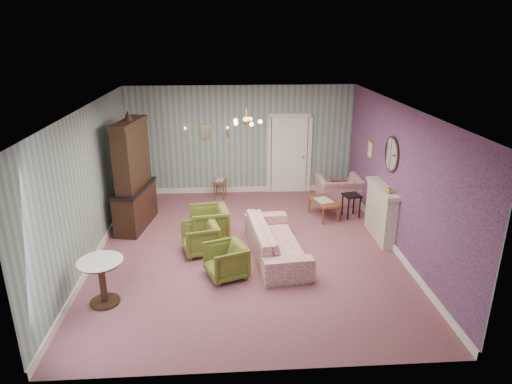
{
  "coord_description": "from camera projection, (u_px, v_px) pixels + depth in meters",
  "views": [
    {
      "loc": [
        -0.37,
        -8.28,
        4.24
      ],
      "look_at": [
        0.2,
        0.4,
        1.1
      ],
      "focal_mm": 31.67,
      "sensor_mm": 36.0,
      "label": 1
    }
  ],
  "objects": [
    {
      "name": "sconce_right",
      "position": [
        228.0,
        132.0,
        11.86
      ],
      "size": [
        0.16,
        0.12,
        0.3
      ],
      "primitive_type": null,
      "color": "gold",
      "rests_on": "wall_back"
    },
    {
      "name": "ceiling",
      "position": [
        247.0,
        107.0,
        8.25
      ],
      "size": [
        7.0,
        7.0,
        0.0
      ],
      "primitive_type": "plane",
      "rotation": [
        3.14,
        0.0,
        0.0
      ],
      "color": "white",
      "rests_on": "ground"
    },
    {
      "name": "olive_chair_b",
      "position": [
        200.0,
        237.0,
        8.98
      ],
      "size": [
        0.77,
        0.8,
        0.7
      ],
      "primitive_type": "imported",
      "rotation": [
        0.0,
        0.0,
        -1.34
      ],
      "color": "#5D6222",
      "rests_on": "floor"
    },
    {
      "name": "wall_left",
      "position": [
        89.0,
        186.0,
        8.56
      ],
      "size": [
        0.0,
        7.0,
        7.0
      ],
      "primitive_type": "plane",
      "rotation": [
        1.57,
        0.0,
        1.57
      ],
      "color": "slate",
      "rests_on": "ground"
    },
    {
      "name": "side_table_black",
      "position": [
        351.0,
        206.0,
        10.74
      ],
      "size": [
        0.45,
        0.45,
        0.57
      ],
      "primitive_type": null,
      "rotation": [
        0.0,
        0.0,
        0.22
      ],
      "color": "black",
      "rests_on": "floor"
    },
    {
      "name": "pedestal_table",
      "position": [
        103.0,
        282.0,
        7.29
      ],
      "size": [
        0.89,
        0.89,
        0.79
      ],
      "primitive_type": null,
      "rotation": [
        0.0,
        0.0,
        0.26
      ],
      "color": "black",
      "rests_on": "floor"
    },
    {
      "name": "sconce_left",
      "position": [
        185.0,
        133.0,
        11.8
      ],
      "size": [
        0.16,
        0.12,
        0.3
      ],
      "primitive_type": null,
      "color": "gold",
      "rests_on": "wall_back"
    },
    {
      "name": "dresser",
      "position": [
        132.0,
        172.0,
        9.92
      ],
      "size": [
        0.79,
        1.62,
        2.58
      ],
      "primitive_type": null,
      "rotation": [
        0.0,
        0.0,
        -0.17
      ],
      "color": "black",
      "rests_on": "floor"
    },
    {
      "name": "fireplace",
      "position": [
        381.0,
        212.0,
        9.59
      ],
      "size": [
        0.3,
        1.4,
        1.16
      ],
      "primitive_type": null,
      "color": "beige",
      "rests_on": "floor"
    },
    {
      "name": "chandelier",
      "position": [
        247.0,
        122.0,
        8.34
      ],
      "size": [
        0.56,
        0.56,
        0.36
      ],
      "primitive_type": null,
      "color": "gold",
      "rests_on": "ceiling"
    },
    {
      "name": "sofa_chintz",
      "position": [
        276.0,
        235.0,
        8.82
      ],
      "size": [
        0.93,
        2.39,
        0.91
      ],
      "primitive_type": "imported",
      "rotation": [
        0.0,
        0.0,
        1.68
      ],
      "color": "#983D57",
      "rests_on": "floor"
    },
    {
      "name": "wall_right",
      "position": [
        398.0,
        179.0,
        8.93
      ],
      "size": [
        0.0,
        7.0,
        7.0
      ],
      "primitive_type": "plane",
      "rotation": [
        1.57,
        0.0,
        -1.57
      ],
      "color": "slate",
      "rests_on": "ground"
    },
    {
      "name": "gilt_mirror_back",
      "position": [
        207.0,
        132.0,
        11.85
      ],
      "size": [
        0.28,
        0.06,
        0.36
      ],
      "primitive_type": null,
      "color": "gold",
      "rests_on": "wall_back"
    },
    {
      "name": "coffee_table",
      "position": [
        323.0,
        209.0,
        10.73
      ],
      "size": [
        0.69,
        0.96,
        0.44
      ],
      "primitive_type": null,
      "rotation": [
        0.0,
        0.0,
        0.27
      ],
      "color": "brown",
      "rests_on": "floor"
    },
    {
      "name": "wingback_chair",
      "position": [
        340.0,
        185.0,
        11.54
      ],
      "size": [
        1.11,
        0.74,
        0.96
      ],
      "primitive_type": "imported",
      "rotation": [
        0.0,
        0.0,
        3.17
      ],
      "color": "#983D57",
      "rests_on": "floor"
    },
    {
      "name": "door",
      "position": [
        289.0,
        154.0,
        12.19
      ],
      "size": [
        1.12,
        0.12,
        2.16
      ],
      "primitive_type": null,
      "color": "white",
      "rests_on": "floor"
    },
    {
      "name": "wall_right_floral",
      "position": [
        398.0,
        179.0,
        8.93
      ],
      "size": [
        0.0,
        7.0,
        7.0
      ],
      "primitive_type": "plane",
      "rotation": [
        1.57,
        0.0,
        -1.57
      ],
      "color": "#AC5682",
      "rests_on": "ground"
    },
    {
      "name": "burgundy_cushion",
      "position": [
        339.0,
        187.0,
        11.4
      ],
      "size": [
        0.41,
        0.28,
        0.39
      ],
      "primitive_type": "cube",
      "rotation": [
        0.17,
        0.0,
        -0.35
      ],
      "color": "maroon",
      "rests_on": "wingback_chair"
    },
    {
      "name": "nesting_table",
      "position": [
        220.0,
        188.0,
        11.97
      ],
      "size": [
        0.38,
        0.45,
        0.53
      ],
      "primitive_type": null,
      "rotation": [
        0.0,
        0.0,
        -0.17
      ],
      "color": "brown",
      "rests_on": "floor"
    },
    {
      "name": "wall_front",
      "position": [
        261.0,
        274.0,
        5.46
      ],
      "size": [
        6.0,
        0.0,
        6.0
      ],
      "primitive_type": "plane",
      "rotation": [
        -1.57,
        0.0,
        0.0
      ],
      "color": "slate",
      "rests_on": "ground"
    },
    {
      "name": "mantel_vase",
      "position": [
        389.0,
        190.0,
        8.99
      ],
      "size": [
        0.15,
        0.15,
        0.15
      ],
      "primitive_type": "imported",
      "color": "gold",
      "rests_on": "fireplace"
    },
    {
      "name": "framed_print",
      "position": [
        371.0,
        150.0,
        10.52
      ],
      "size": [
        0.04,
        0.34,
        0.42
      ],
      "primitive_type": null,
      "color": "gold",
      "rests_on": "wall_right"
    },
    {
      "name": "floor",
      "position": [
        248.0,
        249.0,
        9.23
      ],
      "size": [
        7.0,
        7.0,
        0.0
      ],
      "primitive_type": "plane",
      "color": "#874E5C",
      "rests_on": "ground"
    },
    {
      "name": "oval_mirror",
      "position": [
        391.0,
        154.0,
        9.16
      ],
      "size": [
        0.04,
        0.76,
        0.84
      ],
      "primitive_type": null,
      "color": "white",
      "rests_on": "wall_right"
    },
    {
      "name": "wall_back",
      "position": [
        241.0,
        141.0,
        12.03
      ],
      "size": [
        6.0,
        0.0,
        6.0
      ],
      "primitive_type": "plane",
      "rotation": [
        1.57,
        0.0,
        0.0
      ],
      "color": "slate",
      "rests_on": "ground"
    },
    {
      "name": "olive_chair_c",
      "position": [
        209.0,
        222.0,
        9.58
      ],
      "size": [
        0.83,
        0.87,
        0.79
      ],
      "primitive_type": "imported",
      "rotation": [
        0.0,
        0.0,
        -1.42
      ],
      "color": "#5D6222",
      "rests_on": "floor"
    },
    {
      "name": "olive_chair_a",
      "position": [
        226.0,
        259.0,
        8.11
      ],
      "size": [
        0.82,
        0.85,
        0.69
      ],
      "primitive_type": "imported",
      "rotation": [
        0.0,
        0.0,
        -1.21
      ],
      "color": "#5D6222",
      "rests_on": "floor"
    }
  ]
}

